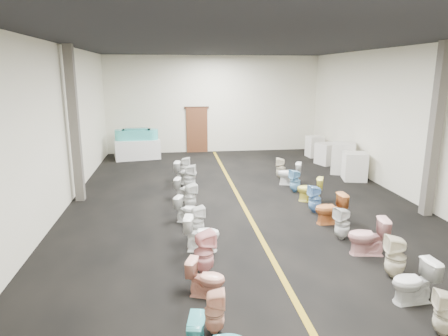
{
  "coord_description": "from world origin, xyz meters",
  "views": [
    {
      "loc": [
        -1.96,
        -10.9,
        3.74
      ],
      "look_at": [
        -0.41,
        1.0,
        0.85
      ],
      "focal_mm": 32.0,
      "sensor_mm": 36.0,
      "label": 1
    }
  ],
  "objects_px": {
    "toilet_left_9": "(189,178)",
    "toilet_right_4": "(342,223)",
    "toilet_right_9": "(289,173)",
    "bathtub": "(137,135)",
    "toilet_left_7": "(190,197)",
    "toilet_right_6": "(315,199)",
    "appliance_crate_c": "(327,154)",
    "toilet_left_1": "(214,312)",
    "toilet_left_2": "(206,278)",
    "toilet_right_10": "(281,168)",
    "toilet_right_2": "(396,257)",
    "toilet_right_5": "(330,209)",
    "appliance_crate_b": "(343,158)",
    "toilet_left_11": "(185,167)",
    "toilet_right_3": "(367,236)",
    "appliance_crate_a": "(355,166)",
    "toilet_right_1": "(414,282)",
    "toilet_left_4": "(202,233)",
    "toilet_left_6": "(188,209)",
    "toilet_left_10": "(186,173)",
    "toilet_right_8": "(295,181)",
    "toilet_left_3": "(204,252)",
    "appliance_crate_d": "(315,146)",
    "toilet_right_0": "(445,314)",
    "display_table": "(137,149)",
    "toilet_left_8": "(186,189)",
    "toilet_right_7": "(310,189)",
    "toilet_left_5": "(197,221)"
  },
  "relations": [
    {
      "from": "toilet_left_8",
      "to": "toilet_left_10",
      "type": "distance_m",
      "value": 1.85
    },
    {
      "from": "toilet_right_9",
      "to": "bathtub",
      "type": "bearing_deg",
      "value": -110.78
    },
    {
      "from": "toilet_left_8",
      "to": "toilet_right_8",
      "type": "distance_m",
      "value": 3.5
    },
    {
      "from": "toilet_left_4",
      "to": "toilet_right_2",
      "type": "distance_m",
      "value": 3.83
    },
    {
      "from": "appliance_crate_b",
      "to": "toilet_left_4",
      "type": "height_order",
      "value": "appliance_crate_b"
    },
    {
      "from": "toilet_right_3",
      "to": "toilet_left_8",
      "type": "bearing_deg",
      "value": -128.8
    },
    {
      "from": "appliance_crate_a",
      "to": "toilet_left_9",
      "type": "height_order",
      "value": "appliance_crate_a"
    },
    {
      "from": "toilet_right_3",
      "to": "toilet_right_9",
      "type": "height_order",
      "value": "toilet_right_3"
    },
    {
      "from": "toilet_left_9",
      "to": "toilet_right_4",
      "type": "height_order",
      "value": "toilet_left_9"
    },
    {
      "from": "toilet_left_7",
      "to": "toilet_right_7",
      "type": "bearing_deg",
      "value": -106.53
    },
    {
      "from": "toilet_left_1",
      "to": "display_table",
      "type": "bearing_deg",
      "value": 14.25
    },
    {
      "from": "appliance_crate_b",
      "to": "toilet_right_6",
      "type": "xyz_separation_m",
      "value": [
        -2.57,
        -4.06,
        -0.19
      ]
    },
    {
      "from": "toilet_right_4",
      "to": "appliance_crate_a",
      "type": "bearing_deg",
      "value": 138.75
    },
    {
      "from": "toilet_right_7",
      "to": "toilet_right_8",
      "type": "height_order",
      "value": "toilet_right_7"
    },
    {
      "from": "toilet_right_4",
      "to": "toilet_right_9",
      "type": "distance_m",
      "value": 4.56
    },
    {
      "from": "toilet_right_0",
      "to": "toilet_right_4",
      "type": "xyz_separation_m",
      "value": [
        -0.04,
        3.49,
        0.03
      ]
    },
    {
      "from": "appliance_crate_b",
      "to": "toilet_left_11",
      "type": "distance_m",
      "value": 5.95
    },
    {
      "from": "appliance_crate_c",
      "to": "toilet_left_1",
      "type": "bearing_deg",
      "value": -119.25
    },
    {
      "from": "toilet_left_10",
      "to": "toilet_left_9",
      "type": "bearing_deg",
      "value": -163.63
    },
    {
      "from": "appliance_crate_a",
      "to": "toilet_right_1",
      "type": "bearing_deg",
      "value": -108.28
    },
    {
      "from": "toilet_left_2",
      "to": "toilet_right_10",
      "type": "height_order",
      "value": "toilet_right_10"
    },
    {
      "from": "toilet_left_4",
      "to": "toilet_right_5",
      "type": "bearing_deg",
      "value": -61.29
    },
    {
      "from": "toilet_left_6",
      "to": "toilet_left_10",
      "type": "xyz_separation_m",
      "value": [
        0.09,
        3.64,
        0.05
      ]
    },
    {
      "from": "toilet_right_2",
      "to": "toilet_right_5",
      "type": "height_order",
      "value": "toilet_right_2"
    },
    {
      "from": "toilet_left_7",
      "to": "toilet_right_6",
      "type": "height_order",
      "value": "toilet_right_6"
    },
    {
      "from": "toilet_left_1",
      "to": "toilet_right_5",
      "type": "relative_size",
      "value": 0.86
    },
    {
      "from": "toilet_right_1",
      "to": "toilet_right_9",
      "type": "distance_m",
      "value": 7.21
    },
    {
      "from": "appliance_crate_b",
      "to": "toilet_right_9",
      "type": "bearing_deg",
      "value": -152.04
    },
    {
      "from": "toilet_right_10",
      "to": "toilet_left_9",
      "type": "bearing_deg",
      "value": -52.06
    },
    {
      "from": "toilet_right_5",
      "to": "toilet_right_6",
      "type": "height_order",
      "value": "toilet_right_5"
    },
    {
      "from": "toilet_left_1",
      "to": "toilet_left_11",
      "type": "relative_size",
      "value": 0.9
    },
    {
      "from": "appliance_crate_a",
      "to": "display_table",
      "type": "bearing_deg",
      "value": 149.63
    },
    {
      "from": "toilet_left_3",
      "to": "toilet_right_4",
      "type": "distance_m",
      "value": 3.48
    },
    {
      "from": "appliance_crate_d",
      "to": "toilet_right_0",
      "type": "distance_m",
      "value": 12.67
    },
    {
      "from": "toilet_right_5",
      "to": "toilet_left_11",
      "type": "bearing_deg",
      "value": -146.54
    },
    {
      "from": "toilet_right_7",
      "to": "toilet_right_10",
      "type": "distance_m",
      "value": 2.7
    },
    {
      "from": "toilet_left_7",
      "to": "toilet_left_3",
      "type": "bearing_deg",
      "value": 160.58
    },
    {
      "from": "toilet_left_3",
      "to": "toilet_right_0",
      "type": "bearing_deg",
      "value": -142.31
    },
    {
      "from": "toilet_left_3",
      "to": "toilet_right_2",
      "type": "bearing_deg",
      "value": -117.72
    },
    {
      "from": "appliance_crate_d",
      "to": "toilet_left_1",
      "type": "height_order",
      "value": "appliance_crate_d"
    },
    {
      "from": "bathtub",
      "to": "toilet_right_8",
      "type": "bearing_deg",
      "value": -47.74
    },
    {
      "from": "toilet_right_3",
      "to": "appliance_crate_c",
      "type": "bearing_deg",
      "value": 173.96
    },
    {
      "from": "toilet_right_3",
      "to": "toilet_left_10",
      "type": "bearing_deg",
      "value": -139.21
    },
    {
      "from": "toilet_left_3",
      "to": "toilet_left_7",
      "type": "xyz_separation_m",
      "value": [
        -0.09,
        3.67,
        -0.05
      ]
    },
    {
      "from": "bathtub",
      "to": "toilet_left_5",
      "type": "height_order",
      "value": "bathtub"
    },
    {
      "from": "toilet_right_0",
      "to": "toilet_right_10",
      "type": "distance_m",
      "value": 8.92
    },
    {
      "from": "toilet_left_2",
      "to": "toilet_right_3",
      "type": "distance_m",
      "value": 3.67
    },
    {
      "from": "toilet_right_3",
      "to": "toilet_right_6",
      "type": "bearing_deg",
      "value": -166.02
    },
    {
      "from": "toilet_left_3",
      "to": "toilet_right_7",
      "type": "distance_m",
      "value": 5.23
    },
    {
      "from": "toilet_left_7",
      "to": "toilet_right_6",
      "type": "bearing_deg",
      "value": -121.79
    }
  ]
}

